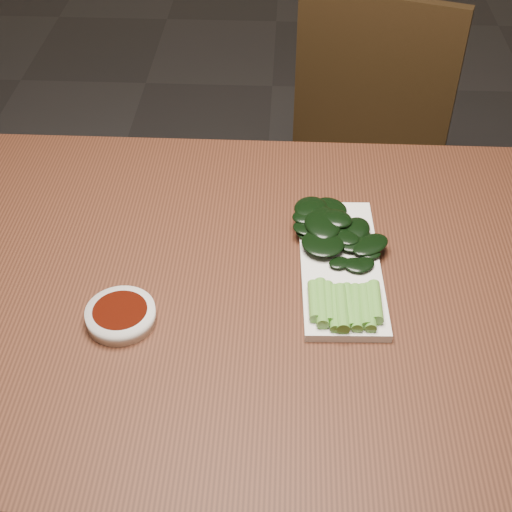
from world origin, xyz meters
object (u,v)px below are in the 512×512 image
(gai_lan, at_px, (336,251))
(chair_far, at_px, (355,169))
(serving_plate, at_px, (340,266))
(table, at_px, (241,312))
(sauce_bowl, at_px, (121,315))

(gai_lan, bearing_deg, chair_far, 81.83)
(serving_plate, bearing_deg, gai_lan, 116.79)
(table, xyz_separation_m, sauce_bowl, (-0.17, -0.10, 0.08))
(table, bearing_deg, sauce_bowl, -150.63)
(chair_far, height_order, serving_plate, chair_far)
(table, bearing_deg, serving_plate, 12.18)
(sauce_bowl, height_order, gai_lan, gai_lan)
(chair_far, height_order, sauce_bowl, chair_far)
(serving_plate, height_order, gai_lan, gai_lan)
(chair_far, bearing_deg, sauce_bowl, -99.39)
(chair_far, relative_size, serving_plate, 2.84)
(chair_far, distance_m, sauce_bowl, 0.93)
(sauce_bowl, relative_size, gai_lan, 0.32)
(chair_far, xyz_separation_m, sauce_bowl, (-0.41, -0.78, 0.28))
(table, height_order, chair_far, chair_far)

